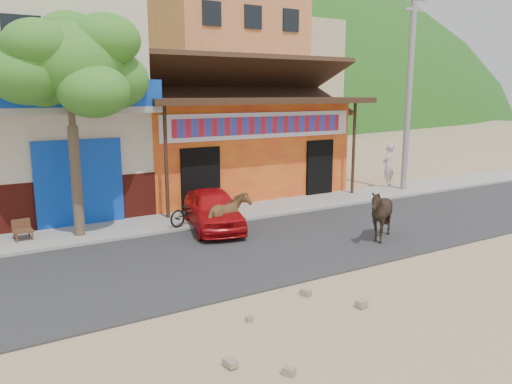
% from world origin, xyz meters
% --- Properties ---
extents(ground, '(120.00, 120.00, 0.00)m').
position_xyz_m(ground, '(0.00, 0.00, 0.00)').
color(ground, '#9E825B').
rests_on(ground, ground).
extents(road, '(60.00, 5.00, 0.04)m').
position_xyz_m(road, '(0.00, 2.50, 0.02)').
color(road, '#28282B').
rests_on(road, ground).
extents(sidewalk, '(60.00, 2.00, 0.12)m').
position_xyz_m(sidewalk, '(0.00, 6.00, 0.06)').
color(sidewalk, gray).
rests_on(sidewalk, ground).
extents(dance_club, '(8.00, 6.00, 3.60)m').
position_xyz_m(dance_club, '(2.00, 10.00, 1.80)').
color(dance_club, orange).
rests_on(dance_club, ground).
extents(cafe_building, '(7.00, 6.00, 7.00)m').
position_xyz_m(cafe_building, '(-5.50, 10.00, 3.50)').
color(cafe_building, beige).
rests_on(cafe_building, ground).
extents(apartment_front, '(9.00, 9.00, 12.00)m').
position_xyz_m(apartment_front, '(9.00, 24.00, 6.00)').
color(apartment_front, '#CC723F').
rests_on(apartment_front, ground).
extents(apartment_rear, '(8.00, 8.00, 10.00)m').
position_xyz_m(apartment_rear, '(18.00, 30.00, 5.00)').
color(apartment_rear, tan).
rests_on(apartment_rear, ground).
extents(hillside, '(100.00, 40.00, 24.00)m').
position_xyz_m(hillside, '(0.00, 70.00, 12.00)').
color(hillside, '#194C14').
rests_on(hillside, ground).
extents(tree, '(3.00, 3.00, 6.00)m').
position_xyz_m(tree, '(-4.60, 5.80, 3.12)').
color(tree, '#2D721E').
rests_on(tree, sidewalk).
extents(utility_pole, '(0.24, 0.24, 8.00)m').
position_xyz_m(utility_pole, '(8.20, 6.00, 4.12)').
color(utility_pole, gray).
rests_on(utility_pole, sidewalk).
extents(cow_tan, '(1.57, 1.14, 1.21)m').
position_xyz_m(cow_tan, '(-1.06, 3.75, 0.64)').
color(cow_tan, olive).
rests_on(cow_tan, road).
extents(cow_dark, '(1.50, 1.38, 1.46)m').
position_xyz_m(cow_dark, '(2.31, 1.35, 0.77)').
color(cow_dark, black).
rests_on(cow_dark, road).
extents(red_car, '(2.17, 3.67, 1.17)m').
position_xyz_m(red_car, '(-1.00, 4.80, 0.63)').
color(red_car, '#B90D12').
rests_on(red_car, road).
extents(scooter, '(1.66, 1.01, 0.82)m').
position_xyz_m(scooter, '(-1.50, 5.30, 0.53)').
color(scooter, black).
rests_on(scooter, sidewalk).
extents(pedestrian, '(0.77, 0.66, 1.79)m').
position_xyz_m(pedestrian, '(8.00, 6.70, 1.01)').
color(pedestrian, silver).
rests_on(pedestrian, sidewalk).
extents(cafe_chair_left, '(0.50, 0.50, 1.00)m').
position_xyz_m(cafe_chair_left, '(-6.00, 6.09, 0.62)').
color(cafe_chair_left, '#51301B').
rests_on(cafe_chair_left, sidewalk).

